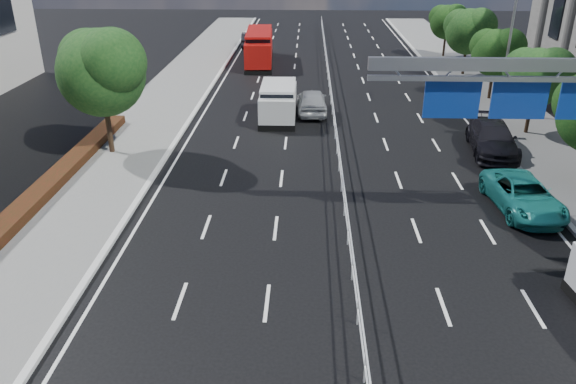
{
  "coord_description": "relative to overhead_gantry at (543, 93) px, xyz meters",
  "views": [
    {
      "loc": [
        -1.59,
        -9.75,
        10.75
      ],
      "look_at": [
        -2.24,
        8.27,
        2.4
      ],
      "focal_mm": 35.0,
      "sensor_mm": 36.0,
      "label": 1
    }
  ],
  "objects": [
    {
      "name": "median_fence",
      "position": [
        -6.74,
        12.45,
        -5.08
      ],
      "size": [
        0.05,
        85.0,
        1.02
      ],
      "color": "silver",
      "rests_on": "ground"
    },
    {
      "name": "overhead_gantry",
      "position": [
        0.0,
        0.0,
        0.0
      ],
      "size": [
        10.24,
        0.38,
        7.45
      ],
      "color": "gray",
      "rests_on": "ground"
    },
    {
      "name": "streetlight_far",
      "position": [
        3.76,
        15.95,
        -0.4
      ],
      "size": [
        2.78,
        2.4,
        9.0
      ],
      "color": "gray",
      "rests_on": "ground"
    },
    {
      "name": "near_tree_back",
      "position": [
        -18.68,
        7.92,
        -1.0
      ],
      "size": [
        4.84,
        4.51,
        6.69
      ],
      "color": "black",
      "rests_on": "ground"
    },
    {
      "name": "far_tree_e",
      "position": [
        4.51,
        11.93,
        -2.05
      ],
      "size": [
        3.63,
        3.38,
        5.13
      ],
      "color": "black",
      "rests_on": "ground"
    },
    {
      "name": "far_tree_f",
      "position": [
        4.5,
        19.43,
        -2.12
      ],
      "size": [
        3.52,
        3.28,
        5.02
      ],
      "color": "black",
      "rests_on": "ground"
    },
    {
      "name": "far_tree_g",
      "position": [
        4.51,
        26.92,
        -1.85
      ],
      "size": [
        3.96,
        3.69,
        5.45
      ],
      "color": "black",
      "rests_on": "ground"
    },
    {
      "name": "far_tree_h",
      "position": [
        4.5,
        34.43,
        -2.18
      ],
      "size": [
        3.41,
        3.18,
        4.91
      ],
      "color": "black",
      "rests_on": "ground"
    },
    {
      "name": "white_minivan",
      "position": [
        -10.18,
        14.49,
        -4.51
      ],
      "size": [
        2.23,
        5.13,
        2.23
      ],
      "rotation": [
        0.0,
        0.0,
        0.0
      ],
      "color": "black",
      "rests_on": "ground"
    },
    {
      "name": "red_bus",
      "position": [
        -12.76,
        31.27,
        -4.1
      ],
      "size": [
        2.81,
        9.75,
        2.88
      ],
      "rotation": [
        0.0,
        0.0,
        0.05
      ],
      "color": "black",
      "rests_on": "ground"
    },
    {
      "name": "near_car_silver",
      "position": [
        -8.07,
        15.83,
        -4.81
      ],
      "size": [
        2.03,
        4.71,
        1.58
      ],
      "primitive_type": "imported",
      "rotation": [
        0.0,
        0.0,
        3.18
      ],
      "color": "#989B9F",
      "rests_on": "ground"
    },
    {
      "name": "near_car_dark",
      "position": [
        -14.45,
        39.36,
        -4.88
      ],
      "size": [
        1.76,
        4.5,
        1.46
      ],
      "primitive_type": "imported",
      "rotation": [
        0.0,
        0.0,
        3.19
      ],
      "color": "black",
      "rests_on": "ground"
    },
    {
      "name": "parked_car_teal",
      "position": [
        0.83,
        1.95,
        -4.92
      ],
      "size": [
        2.63,
        5.08,
        1.37
      ],
      "primitive_type": "imported",
      "rotation": [
        0.0,
        0.0,
        0.07
      ],
      "color": "#176B69",
      "rests_on": "ground"
    },
    {
      "name": "parked_car_dark",
      "position": [
        1.56,
        8.95,
        -4.82
      ],
      "size": [
        2.79,
        5.64,
        1.58
      ],
      "primitive_type": "imported",
      "rotation": [
        0.0,
        0.0,
        -0.11
      ],
      "color": "black",
      "rests_on": "ground"
    }
  ]
}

